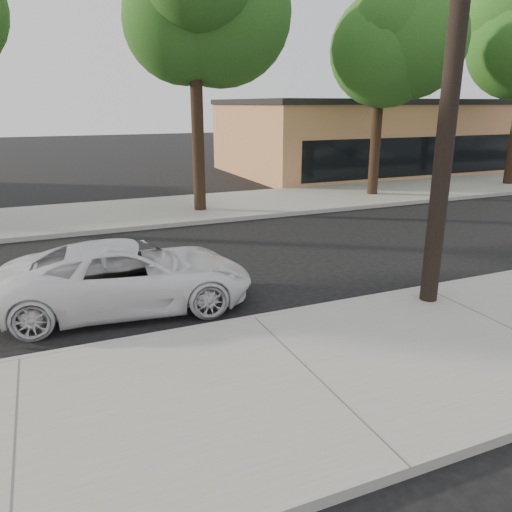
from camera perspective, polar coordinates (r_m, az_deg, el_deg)
name	(u,v)px	position (r m, az deg, el deg)	size (l,w,h in m)	color
ground	(217,288)	(11.27, -4.42, -3.61)	(120.00, 120.00, 0.00)	black
near_sidewalk	(312,377)	(7.67, 6.36, -13.54)	(90.00, 4.40, 0.15)	gray
far_sidewalk	(144,212)	(19.20, -12.73, 4.93)	(90.00, 5.00, 0.15)	gray
curb_near	(254,320)	(9.42, -0.25, -7.34)	(90.00, 0.12, 0.16)	#9E9B93
building_main	(378,137)	(32.47, 13.79, 13.09)	(18.00, 10.00, 4.00)	#AF7849
utility_pole	(454,60)	(10.10, 21.68, 20.09)	(1.40, 0.34, 9.00)	black
tree_c	(201,12)	(18.73, -6.27, 25.99)	(4.96, 4.80, 9.55)	black
tree_d	(389,42)	(22.61, 14.91, 22.61)	(4.50, 4.35, 8.75)	black
police_cruiser	(129,276)	(10.25, -14.33, -2.19)	(2.26, 4.90, 1.36)	white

